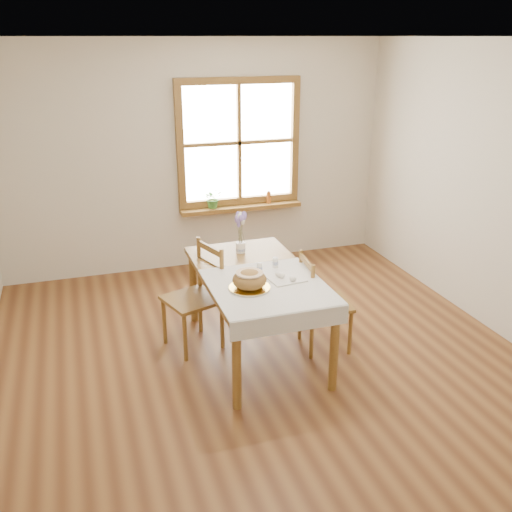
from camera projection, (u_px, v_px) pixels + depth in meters
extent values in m
plane|color=brown|center=(267.00, 368.00, 4.78)|extent=(5.00, 5.00, 0.00)
cube|color=beige|center=(196.00, 158.00, 6.53)|extent=(4.50, 0.10, 2.60)
cube|color=beige|center=(492.00, 416.00, 2.09)|extent=(4.50, 0.10, 2.60)
cube|color=beige|center=(512.00, 196.00, 4.96)|extent=(0.10, 5.00, 2.60)
cube|color=white|center=(270.00, 36.00, 3.84)|extent=(4.50, 5.00, 0.10)
cube|color=brown|center=(238.00, 80.00, 6.33)|extent=(1.46, 0.08, 0.08)
cube|color=brown|center=(240.00, 200.00, 6.83)|extent=(1.46, 0.08, 0.08)
cube|color=brown|center=(180.00, 146.00, 6.38)|extent=(0.08, 0.08, 1.30)
cube|color=brown|center=(295.00, 140.00, 6.78)|extent=(0.08, 0.08, 1.30)
cube|color=brown|center=(239.00, 143.00, 6.58)|extent=(0.04, 0.06, 1.30)
cube|color=brown|center=(239.00, 143.00, 6.58)|extent=(1.30, 0.06, 0.04)
cube|color=white|center=(238.00, 142.00, 6.61)|extent=(1.30, 0.01, 1.30)
cube|color=brown|center=(241.00, 207.00, 6.80)|extent=(1.46, 0.20, 0.05)
cube|color=brown|center=(256.00, 275.00, 4.78)|extent=(0.90, 1.60, 0.05)
cylinder|color=brown|center=(237.00, 367.00, 4.15)|extent=(0.07, 0.07, 0.70)
cylinder|color=brown|center=(334.00, 350.00, 4.38)|extent=(0.07, 0.07, 0.70)
cylinder|color=brown|center=(193.00, 288.00, 5.46)|extent=(0.07, 0.07, 0.70)
cylinder|color=brown|center=(270.00, 278.00, 5.69)|extent=(0.07, 0.07, 0.70)
cube|color=silver|center=(268.00, 286.00, 4.50)|extent=(0.91, 0.99, 0.01)
cylinder|color=white|center=(250.00, 288.00, 4.44)|extent=(0.39, 0.39, 0.02)
ellipsoid|color=olive|center=(249.00, 278.00, 4.41)|extent=(0.27, 0.27, 0.15)
cube|color=silver|center=(286.00, 279.00, 4.61)|extent=(0.30, 0.27, 0.01)
cylinder|color=white|center=(260.00, 267.00, 4.74)|extent=(0.05, 0.05, 0.09)
cylinder|color=white|center=(275.00, 262.00, 4.84)|extent=(0.06, 0.06, 0.10)
cylinder|color=white|center=(241.00, 248.00, 5.19)|extent=(0.10, 0.10, 0.10)
imported|color=#39732E|center=(213.00, 200.00, 6.66)|extent=(0.26, 0.28, 0.18)
cylinder|color=#B15C20|center=(269.00, 197.00, 6.87)|extent=(0.07, 0.07, 0.15)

